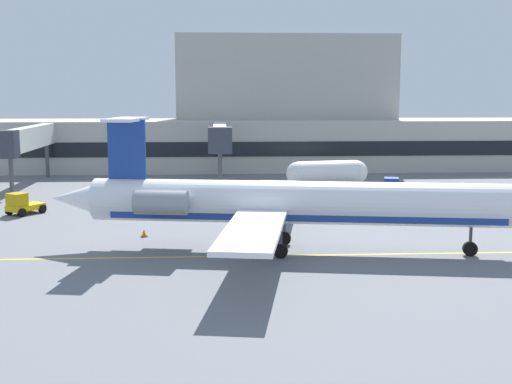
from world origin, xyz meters
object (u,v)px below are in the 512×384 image
at_px(regional_jet, 295,203).
at_px(pushback_tractor, 464,197).
at_px(baggage_tug, 22,204).
at_px(fuel_tank, 327,173).
at_px(belt_loader, 391,189).

distance_m(regional_jet, pushback_tractor, 23.30).
relative_size(baggage_tug, fuel_tank, 0.38).
relative_size(regional_jet, belt_loader, 8.19).
height_order(regional_jet, belt_loader, regional_jet).
xyz_separation_m(regional_jet, fuel_tank, (6.72, 28.14, -1.54)).
xyz_separation_m(belt_loader, fuel_tank, (-4.94, 7.40, 0.66)).
bearing_deg(pushback_tractor, fuel_tank, 129.73).
bearing_deg(baggage_tug, pushback_tractor, 2.21).
bearing_deg(belt_loader, regional_jet, -119.34).
relative_size(baggage_tug, pushback_tractor, 0.94).
relative_size(regional_jet, fuel_tank, 3.69).
xyz_separation_m(pushback_tractor, belt_loader, (-5.31, 4.93, 0.04)).
xyz_separation_m(regional_jet, belt_loader, (11.66, 20.74, -2.21)).
height_order(regional_jet, baggage_tug, regional_jet).
bearing_deg(belt_loader, baggage_tug, -168.98).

